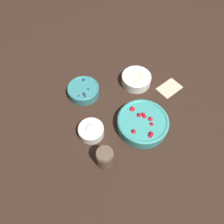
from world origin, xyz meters
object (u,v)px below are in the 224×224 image
object	(u,v)px
bowl_cream	(91,130)
jar_chocolate	(105,158)
bowl_bananas	(136,79)
bowl_strawberries	(143,123)
bowl_blueberries	(83,90)

from	to	relation	value
bowl_cream	jar_chocolate	xyz separation A→B (m)	(0.02, 0.16, 0.02)
bowl_bananas	bowl_cream	world-z (taller)	same
bowl_strawberries	bowl_bananas	size ratio (longest dim) A/B	1.54
bowl_strawberries	jar_chocolate	size ratio (longest dim) A/B	2.33
bowl_cream	jar_chocolate	bearing A→B (deg)	81.99
bowl_blueberries	jar_chocolate	size ratio (longest dim) A/B	1.57
bowl_blueberries	bowl_bananas	bearing A→B (deg)	161.38
bowl_bananas	jar_chocolate	world-z (taller)	jar_chocolate
bowl_blueberries	bowl_cream	size ratio (longest dim) A/B	1.37
bowl_strawberries	jar_chocolate	xyz separation A→B (m)	(0.25, 0.06, 0.01)
bowl_blueberries	bowl_bananas	xyz separation A→B (m)	(-0.29, 0.10, 0.00)
bowl_strawberries	bowl_bananas	xyz separation A→B (m)	(-0.14, -0.24, -0.00)
bowl_blueberries	bowl_bananas	size ratio (longest dim) A/B	1.04
bowl_strawberries	jar_chocolate	world-z (taller)	jar_chocolate
bowl_bananas	bowl_cream	xyz separation A→B (m)	(0.38, 0.14, -0.00)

